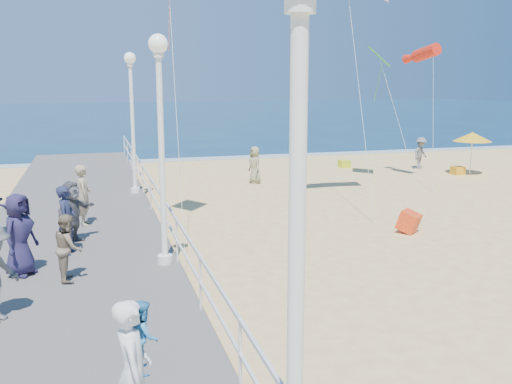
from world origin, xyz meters
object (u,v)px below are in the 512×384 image
object	(u,v)px
lamp_post_far	(132,108)
beach_walker_a	(421,153)
woman_holding_toddler	(133,373)
spectator_0	(67,220)
beach_walker_c	(255,165)
spectator_4	(19,235)
box_kite	(409,224)
toddler_held	(144,336)
beach_chair_right	(458,171)
lamp_post_near	(297,215)
spectator_5	(72,212)
lamp_post_mid	(161,127)
beach_umbrella	(472,137)
spectator_1	(68,247)
spectator_6	(84,195)
beach_chair_left	(344,164)

from	to	relation	value
lamp_post_far	beach_walker_a	distance (m)	16.32
woman_holding_toddler	spectator_0	size ratio (longest dim) A/B	1.05
beach_walker_a	beach_walker_c	world-z (taller)	beach_walker_c
spectator_4	box_kite	bearing A→B (deg)	-47.36
toddler_held	beach_chair_right	bearing A→B (deg)	-41.54
lamp_post_near	toddler_held	distance (m)	3.24
spectator_5	box_kite	xyz separation A→B (m)	(9.98, -0.33, -0.95)
lamp_post_mid	box_kite	xyz separation A→B (m)	(7.84, 2.09, -3.36)
lamp_post_near	spectator_4	world-z (taller)	lamp_post_near
beach_umbrella	beach_chair_right	xyz separation A→B (m)	(-0.55, 0.23, -1.71)
woman_holding_toddler	spectator_1	distance (m)	6.31
beach_walker_c	beach_walker_a	bearing A→B (deg)	90.24
lamp_post_mid	woman_holding_toddler	distance (m)	7.30
lamp_post_mid	beach_walker_a	bearing A→B (deg)	41.36
spectator_6	beach_chair_left	world-z (taller)	spectator_6
spectator_4	spectator_6	size ratio (longest dim) A/B	1.02
woman_holding_toddler	spectator_5	world-z (taller)	woman_holding_toddler
woman_holding_toddler	beach_walker_c	xyz separation A→B (m)	(6.86, 18.62, -0.46)
lamp_post_mid	spectator_4	bearing A→B (deg)	179.01
spectator_5	beach_umbrella	world-z (taller)	beach_umbrella
spectator_6	lamp_post_near	bearing A→B (deg)	-172.74
beach_chair_right	spectator_1	bearing A→B (deg)	-147.01
spectator_6	beach_walker_a	xyz separation A→B (m)	(17.26, 9.23, -0.47)
lamp_post_near	spectator_4	bearing A→B (deg)	109.41
beach_walker_c	beach_chair_right	world-z (taller)	beach_walker_c
toddler_held	lamp_post_mid	bearing A→B (deg)	-6.85
spectator_0	box_kite	size ratio (longest dim) A/B	2.91
toddler_held	spectator_6	size ratio (longest dim) A/B	0.49
box_kite	beach_chair_right	distance (m)	12.46
lamp_post_far	woman_holding_toddler	distance (m)	16.02
box_kite	beach_chair_left	world-z (taller)	box_kite
lamp_post_mid	spectator_0	distance (m)	3.58
spectator_4	beach_chair_left	world-z (taller)	spectator_4
toddler_held	beach_chair_right	world-z (taller)	toddler_held
lamp_post_near	beach_walker_a	xyz separation A→B (m)	(15.41, 22.57, -2.81)
spectator_1	spectator_5	distance (m)	2.98
lamp_post_far	woman_holding_toddler	size ratio (longest dim) A/B	2.91
lamp_post_near	woman_holding_toddler	bearing A→B (deg)	118.94
woman_holding_toddler	beach_walker_a	distance (m)	26.30
lamp_post_near	box_kite	distance (m)	13.99
toddler_held	spectator_5	world-z (taller)	toddler_held
woman_holding_toddler	box_kite	bearing A→B (deg)	-43.29
spectator_0	beach_umbrella	bearing A→B (deg)	-49.51
lamp_post_far	woman_holding_toddler	world-z (taller)	lamp_post_far
spectator_4	beach_walker_a	size ratio (longest dim) A/B	1.10
spectator_6	beach_chair_right	world-z (taller)	spectator_6
spectator_1	spectator_4	size ratio (longest dim) A/B	0.79
spectator_1	beach_umbrella	distance (m)	22.21
spectator_1	lamp_post_far	bearing A→B (deg)	-15.01
spectator_0	beach_walker_c	size ratio (longest dim) A/B	1.02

